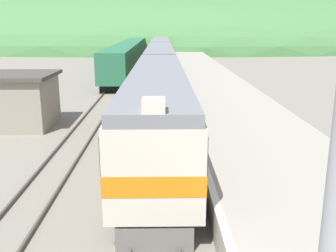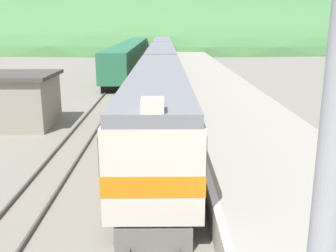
% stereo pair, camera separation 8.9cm
% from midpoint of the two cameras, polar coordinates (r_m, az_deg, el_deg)
% --- Properties ---
extents(track_main, '(1.52, 180.00, 0.16)m').
position_cam_midpoint_polar(track_main, '(65.96, -1.12, 8.94)').
color(track_main, '#4C443D').
rests_on(track_main, ground).
extents(track_siding, '(1.52, 180.00, 0.16)m').
position_cam_midpoint_polar(track_siding, '(66.14, -5.20, 8.90)').
color(track_siding, '#4C443D').
rests_on(track_siding, ground).
extents(platform, '(6.64, 140.00, 1.11)m').
position_cam_midpoint_polar(platform, '(46.29, 5.17, 7.09)').
color(platform, '#9E9689').
rests_on(platform, ground).
extents(distant_hills, '(210.64, 94.79, 31.85)m').
position_cam_midpoint_polar(distant_hills, '(127.76, -1.01, 11.60)').
color(distant_hills, '#477A42').
rests_on(distant_hills, ground).
extents(express_train_lead_car, '(2.99, 21.61, 4.50)m').
position_cam_midpoint_polar(express_train_lead_car, '(21.17, -1.61, 3.03)').
color(express_train_lead_car, black).
rests_on(express_train_lead_car, ground).
extents(carriage_second, '(2.98, 22.45, 4.14)m').
position_cam_midpoint_polar(carriage_second, '(44.09, -1.25, 9.01)').
color(carriage_second, black).
rests_on(carriage_second, ground).
extents(carriage_third, '(2.98, 22.45, 4.14)m').
position_cam_midpoint_polar(carriage_third, '(67.35, -1.13, 10.91)').
color(carriage_third, black).
rests_on(carriage_third, ground).
extents(carriage_fourth, '(2.98, 22.45, 4.14)m').
position_cam_midpoint_polar(carriage_fourth, '(90.65, -1.07, 11.83)').
color(carriage_fourth, black).
rests_on(carriage_fourth, ground).
extents(carriage_fifth, '(2.98, 22.45, 4.14)m').
position_cam_midpoint_polar(carriage_fifth, '(113.96, -1.03, 12.38)').
color(carriage_fifth, black).
rests_on(carriage_fifth, ground).
extents(siding_train, '(2.90, 47.12, 3.90)m').
position_cam_midpoint_polar(siding_train, '(60.90, -5.60, 10.24)').
color(siding_train, black).
rests_on(siding_train, ground).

